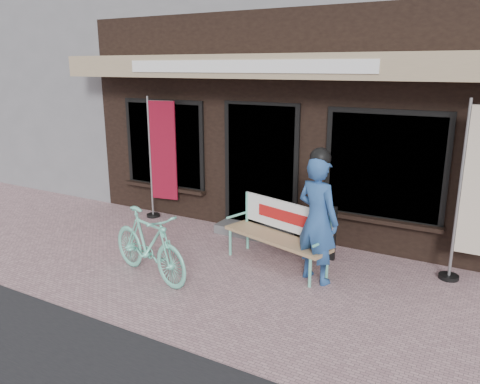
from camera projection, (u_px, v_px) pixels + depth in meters
The scene contains 8 objects.
ground at pixel (194, 275), 6.38m from camera, with size 70.00×70.00×0.00m, color #A88186.
storefront at pixel (326, 54), 9.77m from camera, with size 7.00×6.77×6.00m.
neighbor_left_near at pixel (65, 51), 14.20m from camera, with size 10.00×7.00×6.40m, color slate.
bench at pixel (280, 229), 6.59m from camera, with size 1.72×0.87×0.91m.
person at pixel (318, 217), 6.01m from camera, with size 0.71×0.58×1.78m.
bicycle at pixel (149, 244), 6.19m from camera, with size 0.44×1.56×0.94m, color #6CD4B7.
nobori_red at pixel (161, 157), 8.47m from camera, with size 0.67×0.28×2.24m.
menu_stand at pixel (322, 231), 6.85m from camera, with size 0.41×0.09×0.81m.
Camera 1 is at (3.43, -4.80, 2.75)m, focal length 35.00 mm.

